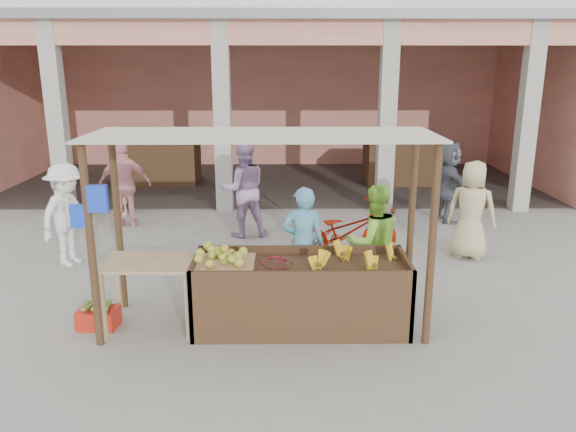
{
  "coord_description": "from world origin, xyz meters",
  "views": [
    {
      "loc": [
        0.29,
        -6.38,
        3.19
      ],
      "look_at": [
        0.35,
        1.2,
        1.09
      ],
      "focal_mm": 35.0,
      "sensor_mm": 36.0,
      "label": 1
    }
  ],
  "objects_px": {
    "vendor_blue": "(303,240)",
    "vendor_green": "(374,240)",
    "fruit_stall": "(301,296)",
    "red_crate": "(99,318)",
    "motorcycle": "(345,231)",
    "side_table": "(150,272)"
  },
  "relations": [
    {
      "from": "red_crate",
      "to": "motorcycle",
      "type": "bearing_deg",
      "value": 41.37
    },
    {
      "from": "fruit_stall",
      "to": "vendor_green",
      "type": "distance_m",
      "value": 1.41
    },
    {
      "from": "red_crate",
      "to": "vendor_green",
      "type": "distance_m",
      "value": 3.7
    },
    {
      "from": "red_crate",
      "to": "vendor_blue",
      "type": "relative_size",
      "value": 0.28
    },
    {
      "from": "fruit_stall",
      "to": "side_table",
      "type": "relative_size",
      "value": 2.35
    },
    {
      "from": "vendor_green",
      "to": "motorcycle",
      "type": "relative_size",
      "value": 0.87
    },
    {
      "from": "vendor_blue",
      "to": "vendor_green",
      "type": "height_order",
      "value": "vendor_green"
    },
    {
      "from": "fruit_stall",
      "to": "side_table",
      "type": "bearing_deg",
      "value": -178.58
    },
    {
      "from": "red_crate",
      "to": "vendor_green",
      "type": "xyz_separation_m",
      "value": [
        3.52,
        0.88,
        0.73
      ]
    },
    {
      "from": "red_crate",
      "to": "motorcycle",
      "type": "height_order",
      "value": "motorcycle"
    },
    {
      "from": "fruit_stall",
      "to": "vendor_green",
      "type": "xyz_separation_m",
      "value": [
        1.02,
        0.86,
        0.45
      ]
    },
    {
      "from": "side_table",
      "to": "red_crate",
      "type": "xyz_separation_m",
      "value": [
        -0.68,
        0.03,
        -0.62
      ]
    },
    {
      "from": "fruit_stall",
      "to": "vendor_blue",
      "type": "distance_m",
      "value": 0.98
    },
    {
      "from": "motorcycle",
      "to": "fruit_stall",
      "type": "bearing_deg",
      "value": 145.5
    },
    {
      "from": "red_crate",
      "to": "vendor_blue",
      "type": "height_order",
      "value": "vendor_blue"
    },
    {
      "from": "side_table",
      "to": "vendor_green",
      "type": "xyz_separation_m",
      "value": [
        2.84,
        0.91,
        0.11
      ]
    },
    {
      "from": "red_crate",
      "to": "vendor_green",
      "type": "height_order",
      "value": "vendor_green"
    },
    {
      "from": "vendor_blue",
      "to": "vendor_green",
      "type": "distance_m",
      "value": 0.96
    },
    {
      "from": "vendor_blue",
      "to": "motorcycle",
      "type": "xyz_separation_m",
      "value": [
        0.74,
        1.52,
        -0.34
      ]
    },
    {
      "from": "side_table",
      "to": "motorcycle",
      "type": "bearing_deg",
      "value": 44.03
    },
    {
      "from": "fruit_stall",
      "to": "side_table",
      "type": "distance_m",
      "value": 1.85
    },
    {
      "from": "vendor_green",
      "to": "side_table",
      "type": "bearing_deg",
      "value": 5.39
    }
  ]
}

